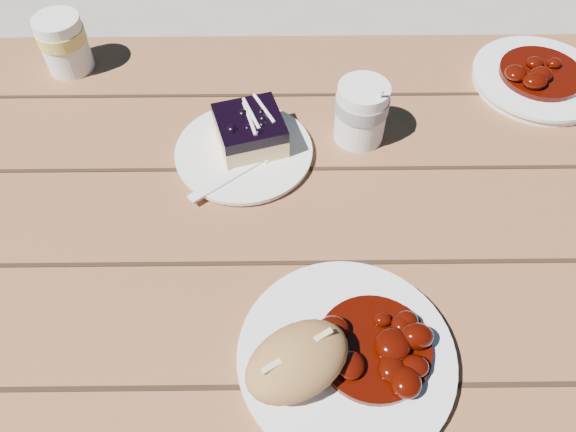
{
  "coord_description": "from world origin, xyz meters",
  "views": [
    {
      "loc": [
        0.09,
        -0.46,
        1.35
      ],
      "look_at": [
        0.09,
        -0.05,
        0.81
      ],
      "focal_mm": 35.0,
      "sensor_mm": 36.0,
      "label": 1
    }
  ],
  "objects_px": {
    "second_cup": "(64,44)",
    "blueberry_cake": "(250,130)",
    "dessert_plate": "(244,153)",
    "main_plate": "(346,357)",
    "second_plate": "(538,80)",
    "bread_roll": "(297,361)",
    "picnic_table": "(229,276)",
    "coffee_cup": "(361,112)"
  },
  "relations": [
    {
      "from": "second_cup",
      "to": "blueberry_cake",
      "type": "bearing_deg",
      "value": -31.95
    },
    {
      "from": "dessert_plate",
      "to": "second_cup",
      "type": "xyz_separation_m",
      "value": [
        -0.3,
        0.21,
        0.04
      ]
    },
    {
      "from": "main_plate",
      "to": "second_plate",
      "type": "bearing_deg",
      "value": 53.68
    },
    {
      "from": "blueberry_cake",
      "to": "bread_roll",
      "type": "bearing_deg",
      "value": -96.59
    },
    {
      "from": "main_plate",
      "to": "picnic_table",
      "type": "bearing_deg",
      "value": 126.51
    },
    {
      "from": "coffee_cup",
      "to": "bread_roll",
      "type": "bearing_deg",
      "value": -104.83
    },
    {
      "from": "dessert_plate",
      "to": "coffee_cup",
      "type": "bearing_deg",
      "value": 12.69
    },
    {
      "from": "second_plate",
      "to": "picnic_table",
      "type": "bearing_deg",
      "value": -152.28
    },
    {
      "from": "bread_roll",
      "to": "second_plate",
      "type": "height_order",
      "value": "bread_roll"
    },
    {
      "from": "main_plate",
      "to": "bread_roll",
      "type": "distance_m",
      "value": 0.07
    },
    {
      "from": "blueberry_cake",
      "to": "second_cup",
      "type": "relative_size",
      "value": 1.22
    },
    {
      "from": "picnic_table",
      "to": "dessert_plate",
      "type": "height_order",
      "value": "dessert_plate"
    },
    {
      "from": "second_plate",
      "to": "coffee_cup",
      "type": "bearing_deg",
      "value": -158.86
    },
    {
      "from": "second_cup",
      "to": "picnic_table",
      "type": "bearing_deg",
      "value": -49.68
    },
    {
      "from": "bread_roll",
      "to": "second_cup",
      "type": "height_order",
      "value": "second_cup"
    },
    {
      "from": "picnic_table",
      "to": "second_plate",
      "type": "xyz_separation_m",
      "value": [
        0.5,
        0.27,
        0.17
      ]
    },
    {
      "from": "picnic_table",
      "to": "bread_roll",
      "type": "height_order",
      "value": "bread_roll"
    },
    {
      "from": "bread_roll",
      "to": "second_plate",
      "type": "bearing_deg",
      "value": 50.77
    },
    {
      "from": "coffee_cup",
      "to": "second_cup",
      "type": "relative_size",
      "value": 1.0
    },
    {
      "from": "picnic_table",
      "to": "bread_roll",
      "type": "relative_size",
      "value": 16.94
    },
    {
      "from": "blueberry_cake",
      "to": "coffee_cup",
      "type": "xyz_separation_m",
      "value": [
        0.16,
        0.02,
        0.01
      ]
    },
    {
      "from": "picnic_table",
      "to": "coffee_cup",
      "type": "bearing_deg",
      "value": 36.37
    },
    {
      "from": "picnic_table",
      "to": "coffee_cup",
      "type": "relative_size",
      "value": 21.55
    },
    {
      "from": "main_plate",
      "to": "coffee_cup",
      "type": "height_order",
      "value": "coffee_cup"
    },
    {
      "from": "picnic_table",
      "to": "main_plate",
      "type": "height_order",
      "value": "main_plate"
    },
    {
      "from": "picnic_table",
      "to": "dessert_plate",
      "type": "distance_m",
      "value": 0.2
    },
    {
      "from": "coffee_cup",
      "to": "second_plate",
      "type": "xyz_separation_m",
      "value": [
        0.3,
        0.12,
        -0.04
      ]
    },
    {
      "from": "bread_roll",
      "to": "picnic_table",
      "type": "bearing_deg",
      "value": 113.58
    },
    {
      "from": "dessert_plate",
      "to": "second_plate",
      "type": "bearing_deg",
      "value": 18.19
    },
    {
      "from": "blueberry_cake",
      "to": "second_plate",
      "type": "bearing_deg",
      "value": 0.52
    },
    {
      "from": "second_plate",
      "to": "second_cup",
      "type": "relative_size",
      "value": 2.24
    },
    {
      "from": "picnic_table",
      "to": "bread_roll",
      "type": "xyz_separation_m",
      "value": [
        0.1,
        -0.23,
        0.21
      ]
    },
    {
      "from": "dessert_plate",
      "to": "second_plate",
      "type": "height_order",
      "value": "second_plate"
    },
    {
      "from": "picnic_table",
      "to": "second_plate",
      "type": "relative_size",
      "value": 9.6
    },
    {
      "from": "coffee_cup",
      "to": "blueberry_cake",
      "type": "bearing_deg",
      "value": -171.7
    },
    {
      "from": "bread_roll",
      "to": "blueberry_cake",
      "type": "height_order",
      "value": "bread_roll"
    },
    {
      "from": "coffee_cup",
      "to": "main_plate",
      "type": "bearing_deg",
      "value": -97.16
    },
    {
      "from": "blueberry_cake",
      "to": "second_plate",
      "type": "distance_m",
      "value": 0.49
    },
    {
      "from": "main_plate",
      "to": "coffee_cup",
      "type": "distance_m",
      "value": 0.36
    },
    {
      "from": "picnic_table",
      "to": "main_plate",
      "type": "relative_size",
      "value": 8.45
    },
    {
      "from": "coffee_cup",
      "to": "second_plate",
      "type": "height_order",
      "value": "coffee_cup"
    },
    {
      "from": "coffee_cup",
      "to": "second_plate",
      "type": "distance_m",
      "value": 0.33
    }
  ]
}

